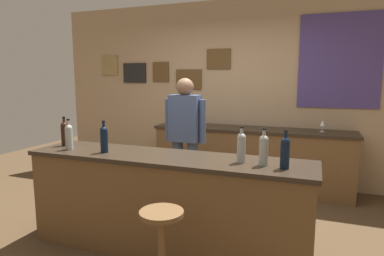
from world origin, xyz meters
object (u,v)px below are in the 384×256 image
at_px(bartender, 185,135).
at_px(wine_glass_a, 171,117).
at_px(wine_bottle_d, 241,146).
at_px(wine_glass_b, 322,124).
at_px(wine_bottle_b, 69,136).
at_px(wine_bottle_f, 285,151).
at_px(wine_bottle_a, 65,133).
at_px(bar_stool, 162,240).
at_px(wine_bottle_c, 104,138).
at_px(wine_bottle_e, 264,149).
at_px(coffee_mug, 200,123).

relative_size(bartender, wine_glass_a, 10.45).
bearing_deg(wine_bottle_d, wine_glass_b, 72.47).
height_order(wine_bottle_b, wine_bottle_f, same).
height_order(bartender, wine_bottle_a, bartender).
height_order(bar_stool, wine_bottle_c, wine_bottle_c).
xyz_separation_m(wine_bottle_b, wine_glass_b, (2.35, 2.18, -0.05)).
distance_m(bar_stool, wine_bottle_f, 1.14).
height_order(wine_bottle_b, wine_bottle_c, same).
bearing_deg(wine_bottle_c, wine_bottle_f, 0.73).
distance_m(wine_bottle_c, wine_bottle_d, 1.29).
bearing_deg(wine_bottle_e, coffee_mug, 121.67).
distance_m(wine_glass_b, coffee_mug, 1.74).
relative_size(wine_bottle_b, wine_bottle_e, 1.00).
xyz_separation_m(bar_stool, wine_bottle_e, (0.62, 0.61, 0.60)).
bearing_deg(wine_bottle_b, bartender, 54.20).
relative_size(bartender, wine_bottle_b, 5.29).
bearing_deg(wine_bottle_e, wine_glass_a, 129.73).
bearing_deg(wine_glass_a, bar_stool, -67.19).
height_order(bar_stool, coffee_mug, coffee_mug).
bearing_deg(wine_glass_b, wine_bottle_e, -102.51).
height_order(bartender, wine_bottle_c, bartender).
xyz_separation_m(bartender, wine_bottle_a, (-0.96, -0.96, 0.12)).
bearing_deg(wine_bottle_e, wine_glass_b, 77.49).
distance_m(wine_bottle_e, coffee_mug, 2.41).
bearing_deg(coffee_mug, wine_bottle_c, -95.84).
height_order(wine_bottle_a, wine_bottle_c, same).
distance_m(wine_bottle_f, wine_glass_a, 2.90).
xyz_separation_m(wine_glass_a, wine_glass_b, (2.23, -0.01, 0.00)).
relative_size(wine_bottle_e, wine_bottle_f, 1.00).
distance_m(wine_bottle_d, wine_glass_a, 2.62).
distance_m(wine_bottle_c, wine_bottle_e, 1.48).
relative_size(bartender, wine_glass_b, 10.45).
bearing_deg(wine_glass_a, wine_bottle_e, -50.27).
xyz_separation_m(wine_bottle_b, wine_bottle_f, (2.05, 0.03, 0.00)).
xyz_separation_m(wine_bottle_d, coffee_mug, (-1.08, 2.02, -0.11)).
xyz_separation_m(bartender, bar_stool, (0.47, -1.64, -0.48)).
bearing_deg(wine_bottle_c, bar_stool, -32.61).
bearing_deg(wine_bottle_f, wine_glass_a, 131.88).
bearing_deg(coffee_mug, wine_bottle_f, -55.47).
distance_m(bar_stool, wine_glass_a, 3.01).
xyz_separation_m(wine_bottle_b, coffee_mug, (0.62, 2.12, -0.11)).
bearing_deg(bartender, wine_bottle_b, -125.80).
bearing_deg(wine_bottle_b, wine_bottle_f, 0.90).
bearing_deg(wine_bottle_c, wine_bottle_a, 167.95).
distance_m(bartender, wine_bottle_a, 1.37).
bearing_deg(coffee_mug, wine_glass_a, 171.54).
relative_size(wine_bottle_d, wine_glass_b, 1.97).
bearing_deg(wine_bottle_b, bar_stool, -23.16).
xyz_separation_m(wine_bottle_c, wine_bottle_d, (1.29, 0.09, 0.00)).
bearing_deg(wine_bottle_f, wine_bottle_e, 168.59).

